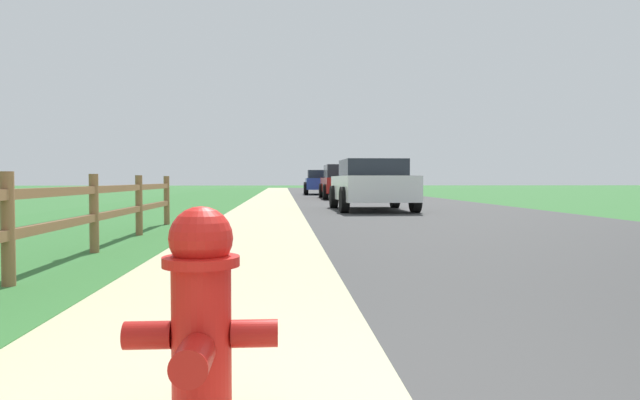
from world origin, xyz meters
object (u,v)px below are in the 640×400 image
at_px(fire_hydrant, 201,320).
at_px(parked_car_red, 342,181).
at_px(parked_suv_white, 372,184).
at_px(parked_car_blue, 322,182).

distance_m(fire_hydrant, parked_car_red, 25.13).
bearing_deg(parked_suv_white, parked_car_red, 88.82).
height_order(parked_suv_white, parked_car_red, parked_car_red).
relative_size(parked_suv_white, parked_car_blue, 0.96).
distance_m(fire_hydrant, parked_car_blue, 32.79).
relative_size(fire_hydrant, parked_car_blue, 0.18).
height_order(fire_hydrant, parked_car_red, parked_car_red).
bearing_deg(fire_hydrant, parked_car_blue, 85.36).
distance_m(fire_hydrant, parked_suv_white, 14.90).
xyz_separation_m(parked_car_red, parked_car_blue, (-0.43, 7.75, -0.06)).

